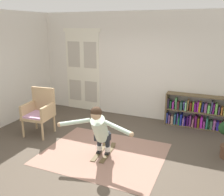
{
  "coord_description": "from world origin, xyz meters",
  "views": [
    {
      "loc": [
        2.01,
        -3.93,
        2.51
      ],
      "look_at": [
        0.03,
        0.68,
        1.05
      ],
      "focal_mm": 39.79,
      "sensor_mm": 36.0,
      "label": 1
    }
  ],
  "objects": [
    {
      "name": "ground_plane",
      "position": [
        0.0,
        0.0,
        0.0
      ],
      "size": [
        7.2,
        7.2,
        0.0
      ],
      "primitive_type": "plane",
      "color": "#4D4237"
    },
    {
      "name": "back_wall",
      "position": [
        0.0,
        2.6,
        1.45
      ],
      "size": [
        6.0,
        0.1,
        2.9
      ],
      "primitive_type": "cube",
      "color": "silver",
      "rests_on": "ground"
    },
    {
      "name": "double_door",
      "position": [
        -1.74,
        2.54,
        1.23
      ],
      "size": [
        1.22,
        0.05,
        2.45
      ],
      "color": "silver",
      "rests_on": "ground"
    },
    {
      "name": "rug",
      "position": [
        0.05,
        0.18,
        0.0
      ],
      "size": [
        2.42,
        1.94,
        0.01
      ],
      "primitive_type": "cube",
      "color": "#956E5E",
      "rests_on": "ground"
    },
    {
      "name": "bookshelf",
      "position": [
        1.65,
        2.39,
        0.36
      ],
      "size": [
        1.61,
        0.3,
        0.85
      ],
      "color": "brown",
      "rests_on": "ground"
    },
    {
      "name": "wicker_chair",
      "position": [
        -1.77,
        0.51,
        0.58
      ],
      "size": [
        0.65,
        0.65,
        1.1
      ],
      "color": "tan",
      "rests_on": "ground"
    },
    {
      "name": "skis_pair",
      "position": [
        0.05,
        0.21,
        0.02
      ],
      "size": [
        0.33,
        0.8,
        0.07
      ],
      "color": "brown",
      "rests_on": "rug"
    },
    {
      "name": "person_skier",
      "position": [
        0.07,
        -0.02,
        0.65
      ],
      "size": [
        1.48,
        0.67,
        1.04
      ],
      "color": "white",
      "rests_on": "skis_pair"
    }
  ]
}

